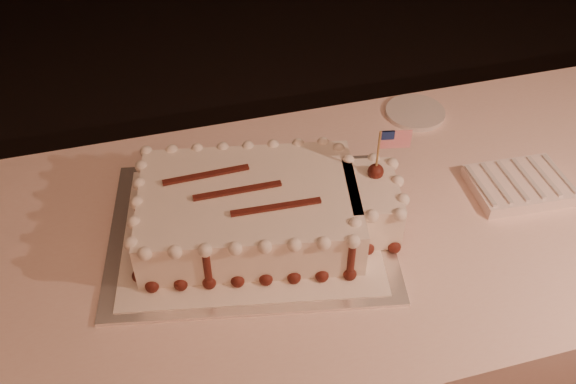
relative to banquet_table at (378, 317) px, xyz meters
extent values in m
cube|color=#FFD6C5|center=(0.00, 0.00, 0.00)|extent=(2.40, 0.80, 0.75)
cube|color=white|center=(-0.31, 0.02, 0.38)|extent=(0.64, 0.53, 0.01)
cube|color=white|center=(-0.31, 0.02, 0.38)|extent=(0.57, 0.48, 0.00)
cube|color=white|center=(-0.31, 0.02, 0.44)|extent=(0.47, 0.36, 0.10)
cube|color=white|center=(-0.07, -0.02, 0.44)|extent=(0.13, 0.18, 0.10)
sphere|color=#5A1E16|center=(-0.52, -0.08, 0.39)|extent=(0.03, 0.03, 0.03)
sphere|color=#5A1E16|center=(-0.47, -0.09, 0.39)|extent=(0.03, 0.03, 0.03)
sphere|color=#5A1E16|center=(-0.41, -0.10, 0.39)|extent=(0.03, 0.03, 0.03)
sphere|color=#5A1E16|center=(-0.36, -0.11, 0.39)|extent=(0.03, 0.03, 0.03)
sphere|color=#5A1E16|center=(-0.31, -0.12, 0.39)|extent=(0.03, 0.03, 0.03)
sphere|color=#5A1E16|center=(-0.26, -0.13, 0.39)|extent=(0.03, 0.03, 0.03)
sphere|color=#5A1E16|center=(-0.21, -0.14, 0.39)|extent=(0.03, 0.03, 0.03)
sphere|color=#5A1E16|center=(-0.15, -0.15, 0.39)|extent=(0.03, 0.03, 0.03)
sphere|color=#5A1E16|center=(-0.14, -0.11, 0.39)|extent=(0.03, 0.03, 0.03)
sphere|color=#5A1E16|center=(-0.10, -0.10, 0.39)|extent=(0.03, 0.03, 0.03)
sphere|color=#5A1E16|center=(-0.05, -0.11, 0.39)|extent=(0.03, 0.03, 0.03)
sphere|color=#5A1E16|center=(-0.03, -0.07, 0.39)|extent=(0.03, 0.03, 0.03)
sphere|color=#5A1E16|center=(-0.02, -0.02, 0.39)|extent=(0.03, 0.03, 0.03)
sphere|color=#5A1E16|center=(-0.01, 0.03, 0.39)|extent=(0.03, 0.03, 0.03)
sphere|color=#5A1E16|center=(-0.04, 0.05, 0.39)|extent=(0.03, 0.03, 0.03)
sphere|color=#5A1E16|center=(-0.09, 0.06, 0.39)|extent=(0.03, 0.03, 0.03)
sphere|color=#5A1E16|center=(-0.10, 0.11, 0.39)|extent=(0.03, 0.03, 0.03)
sphere|color=#5A1E16|center=(-0.12, 0.13, 0.39)|extent=(0.03, 0.03, 0.03)
sphere|color=#5A1E16|center=(-0.17, 0.14, 0.39)|extent=(0.03, 0.03, 0.03)
sphere|color=#5A1E16|center=(-0.23, 0.15, 0.39)|extent=(0.03, 0.03, 0.03)
sphere|color=#5A1E16|center=(-0.28, 0.16, 0.39)|extent=(0.03, 0.03, 0.03)
sphere|color=#5A1E16|center=(-0.33, 0.17, 0.39)|extent=(0.03, 0.03, 0.03)
sphere|color=#5A1E16|center=(-0.38, 0.18, 0.39)|extent=(0.03, 0.03, 0.03)
sphere|color=#5A1E16|center=(-0.43, 0.19, 0.39)|extent=(0.03, 0.03, 0.03)
sphere|color=#5A1E16|center=(-0.49, 0.20, 0.39)|extent=(0.03, 0.03, 0.03)
sphere|color=#5A1E16|center=(-0.50, 0.16, 0.39)|extent=(0.03, 0.03, 0.03)
sphere|color=#5A1E16|center=(-0.51, 0.11, 0.39)|extent=(0.03, 0.03, 0.03)
sphere|color=#5A1E16|center=(-0.52, 0.05, 0.39)|extent=(0.03, 0.03, 0.03)
sphere|color=#5A1E16|center=(-0.53, 0.00, 0.39)|extent=(0.03, 0.03, 0.03)
sphere|color=#5A1E16|center=(-0.54, -0.05, 0.39)|extent=(0.03, 0.03, 0.03)
sphere|color=white|center=(-0.52, -0.08, 0.48)|extent=(0.03, 0.03, 0.03)
sphere|color=white|center=(-0.47, -0.09, 0.48)|extent=(0.03, 0.03, 0.03)
sphere|color=white|center=(-0.41, -0.10, 0.48)|extent=(0.03, 0.03, 0.03)
sphere|color=white|center=(-0.36, -0.11, 0.48)|extent=(0.03, 0.03, 0.03)
sphere|color=white|center=(-0.31, -0.12, 0.48)|extent=(0.03, 0.03, 0.03)
sphere|color=white|center=(-0.26, -0.13, 0.48)|extent=(0.03, 0.03, 0.03)
sphere|color=white|center=(-0.21, -0.14, 0.48)|extent=(0.03, 0.03, 0.03)
sphere|color=white|center=(-0.15, -0.15, 0.48)|extent=(0.03, 0.03, 0.03)
sphere|color=white|center=(-0.14, -0.11, 0.48)|extent=(0.03, 0.03, 0.03)
sphere|color=white|center=(-0.10, -0.10, 0.48)|extent=(0.03, 0.03, 0.03)
sphere|color=white|center=(-0.05, -0.11, 0.48)|extent=(0.03, 0.03, 0.03)
sphere|color=white|center=(-0.03, -0.07, 0.48)|extent=(0.03, 0.03, 0.03)
sphere|color=white|center=(-0.02, -0.02, 0.48)|extent=(0.03, 0.03, 0.03)
sphere|color=white|center=(-0.01, 0.03, 0.48)|extent=(0.03, 0.03, 0.03)
sphere|color=white|center=(-0.04, 0.05, 0.48)|extent=(0.03, 0.03, 0.03)
sphere|color=white|center=(-0.09, 0.06, 0.48)|extent=(0.03, 0.03, 0.03)
sphere|color=white|center=(-0.10, 0.11, 0.48)|extent=(0.03, 0.03, 0.03)
sphere|color=white|center=(-0.12, 0.13, 0.48)|extent=(0.03, 0.03, 0.03)
sphere|color=white|center=(-0.17, 0.14, 0.48)|extent=(0.03, 0.03, 0.03)
sphere|color=white|center=(-0.23, 0.15, 0.48)|extent=(0.03, 0.03, 0.03)
sphere|color=white|center=(-0.28, 0.16, 0.48)|extent=(0.03, 0.03, 0.03)
sphere|color=white|center=(-0.33, 0.17, 0.48)|extent=(0.03, 0.03, 0.03)
sphere|color=white|center=(-0.38, 0.18, 0.48)|extent=(0.03, 0.03, 0.03)
sphere|color=white|center=(-0.43, 0.19, 0.48)|extent=(0.03, 0.03, 0.03)
sphere|color=white|center=(-0.49, 0.20, 0.48)|extent=(0.03, 0.03, 0.03)
sphere|color=white|center=(-0.50, 0.16, 0.48)|extent=(0.03, 0.03, 0.03)
sphere|color=white|center=(-0.51, 0.11, 0.48)|extent=(0.03, 0.03, 0.03)
sphere|color=white|center=(-0.52, 0.05, 0.48)|extent=(0.03, 0.03, 0.03)
sphere|color=white|center=(-0.53, 0.00, 0.48)|extent=(0.03, 0.03, 0.03)
sphere|color=white|center=(-0.54, -0.05, 0.48)|extent=(0.03, 0.03, 0.03)
cylinder|color=#5A1E16|center=(-0.41, -0.10, 0.44)|extent=(0.01, 0.01, 0.09)
sphere|color=#5A1E16|center=(-0.41, -0.10, 0.40)|extent=(0.02, 0.02, 0.02)
cylinder|color=#5A1E16|center=(-0.15, -0.15, 0.44)|extent=(0.01, 0.01, 0.09)
sphere|color=#5A1E16|center=(-0.15, -0.15, 0.40)|extent=(0.02, 0.02, 0.02)
cylinder|color=#5A1E16|center=(-0.02, -0.02, 0.44)|extent=(0.01, 0.01, 0.09)
sphere|color=#5A1E16|center=(-0.02, -0.02, 0.40)|extent=(0.02, 0.02, 0.02)
cylinder|color=#5A1E16|center=(-0.12, 0.13, 0.44)|extent=(0.01, 0.01, 0.09)
sphere|color=#5A1E16|center=(-0.12, 0.13, 0.40)|extent=(0.02, 0.02, 0.02)
cylinder|color=#5A1E16|center=(-0.38, 0.18, 0.44)|extent=(0.01, 0.01, 0.09)
sphere|color=#5A1E16|center=(-0.38, 0.18, 0.40)|extent=(0.02, 0.02, 0.02)
cylinder|color=#5A1E16|center=(-0.52, 0.05, 0.44)|extent=(0.01, 0.01, 0.09)
sphere|color=#5A1E16|center=(-0.52, 0.05, 0.40)|extent=(0.02, 0.02, 0.02)
cube|color=#5A1E16|center=(-0.38, 0.09, 0.49)|extent=(0.17, 0.02, 0.01)
cube|color=#5A1E16|center=(-0.33, 0.03, 0.49)|extent=(0.17, 0.01, 0.01)
cube|color=#5A1E16|center=(-0.27, -0.04, 0.49)|extent=(0.17, 0.02, 0.01)
sphere|color=#5A1E16|center=(-0.05, 0.01, 0.49)|extent=(0.03, 0.03, 0.03)
cylinder|color=tan|center=(-0.05, 0.01, 0.53)|extent=(0.00, 0.00, 0.12)
cube|color=red|center=(-0.02, 0.00, 0.57)|extent=(0.06, 0.01, 0.04)
cube|color=navy|center=(-0.04, 0.00, 0.58)|extent=(0.03, 0.01, 0.02)
cube|color=white|center=(0.29, -0.01, 0.39)|extent=(0.21, 0.16, 0.03)
cube|color=silver|center=(0.19, 0.00, 0.41)|extent=(0.01, 0.13, 0.01)
cube|color=silver|center=(0.23, -0.01, 0.41)|extent=(0.01, 0.13, 0.01)
cube|color=silver|center=(0.27, -0.01, 0.41)|extent=(0.01, 0.13, 0.01)
cube|color=silver|center=(0.30, -0.01, 0.41)|extent=(0.01, 0.13, 0.01)
cube|color=silver|center=(0.34, -0.01, 0.41)|extent=(0.01, 0.13, 0.01)
cube|color=silver|center=(0.38, -0.01, 0.41)|extent=(0.01, 0.13, 0.01)
cylinder|color=silver|center=(0.18, 0.31, 0.38)|extent=(0.15, 0.15, 0.01)
camera|label=1|loc=(-0.47, -0.87, 1.33)|focal=40.00mm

